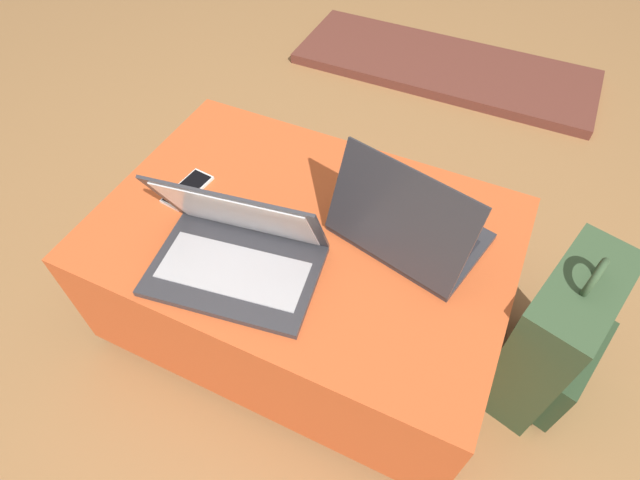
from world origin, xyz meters
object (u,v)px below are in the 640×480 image
Objects in this scene: laptop_near at (237,251)px; backpack at (554,339)px; cell_phone at (188,189)px; laptop_far at (407,227)px.

backpack is at bearing 9.98° from laptop_near.
laptop_near is at bearing 124.16° from backpack.
laptop_far is at bearing -165.75° from cell_phone.
laptop_far is 0.48m from backpack.
laptop_near is 0.40m from laptop_far.
laptop_near is at bearing 154.84° from cell_phone.
cell_phone is (-0.57, -0.08, -0.05)m from laptop_far.
laptop_far is 0.58m from cell_phone.
cell_phone is 1.01m from backpack.
laptop_far reaches higher than cell_phone.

